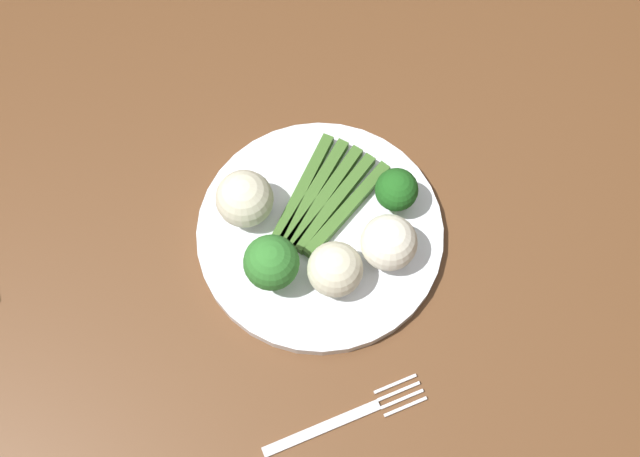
{
  "coord_description": "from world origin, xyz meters",
  "views": [
    {
      "loc": [
        0.27,
        -0.1,
        1.52
      ],
      "look_at": [
        -0.04,
        -0.03,
        0.77
      ],
      "focal_mm": 44.56,
      "sensor_mm": 36.0,
      "label": 1
    }
  ],
  "objects": [
    {
      "name": "ground_plane",
      "position": [
        0.0,
        0.0,
        -0.01
      ],
      "size": [
        6.0,
        6.0,
        0.02
      ],
      "primitive_type": "cube",
      "color": "tan"
    },
    {
      "name": "dining_table",
      "position": [
        0.0,
        0.0,
        0.62
      ],
      "size": [
        1.1,
        0.84,
        0.75
      ],
      "color": "brown",
      "rests_on": "ground_plane"
    },
    {
      "name": "plate",
      "position": [
        -0.04,
        -0.03,
        0.75
      ],
      "size": [
        0.26,
        0.26,
        0.01
      ],
      "primitive_type": "cylinder",
      "color": "white",
      "rests_on": "dining_table"
    },
    {
      "name": "asparagus_bundle",
      "position": [
        -0.07,
        -0.02,
        0.77
      ],
      "size": [
        0.14,
        0.13,
        0.01
      ],
      "rotation": [
        0.0,
        0.0,
        2.35
      ],
      "color": "#3D6626",
      "rests_on": "plate"
    },
    {
      "name": "broccoli_right",
      "position": [
        -0.05,
        0.05,
        0.79
      ],
      "size": [
        0.04,
        0.04,
        0.05
      ],
      "color": "#4C7F2B",
      "rests_on": "plate"
    },
    {
      "name": "broccoli_front",
      "position": [
        -0.0,
        -0.09,
        0.8
      ],
      "size": [
        0.06,
        0.06,
        0.07
      ],
      "color": "#609E3D",
      "rests_on": "plate"
    },
    {
      "name": "cauliflower_edge",
      "position": [
        0.02,
        -0.03,
        0.79
      ],
      "size": [
        0.06,
        0.06,
        0.06
      ],
      "primitive_type": "sphere",
      "color": "beige",
      "rests_on": "plate"
    },
    {
      "name": "cauliflower_back_right",
      "position": [
        0.0,
        0.03,
        0.79
      ],
      "size": [
        0.06,
        0.06,
        0.06
      ],
      "primitive_type": "sphere",
      "color": "white",
      "rests_on": "plate"
    },
    {
      "name": "cauliflower_near_center",
      "position": [
        -0.08,
        -0.1,
        0.79
      ],
      "size": [
        0.06,
        0.06,
        0.06
      ],
      "primitive_type": "sphere",
      "color": "beige",
      "rests_on": "plate"
    },
    {
      "name": "fork",
      "position": [
        0.15,
        -0.05,
        0.75
      ],
      "size": [
        0.05,
        0.17,
        0.0
      ],
      "rotation": [
        0.0,
        0.0,
        1.75
      ],
      "color": "silver",
      "rests_on": "dining_table"
    }
  ]
}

